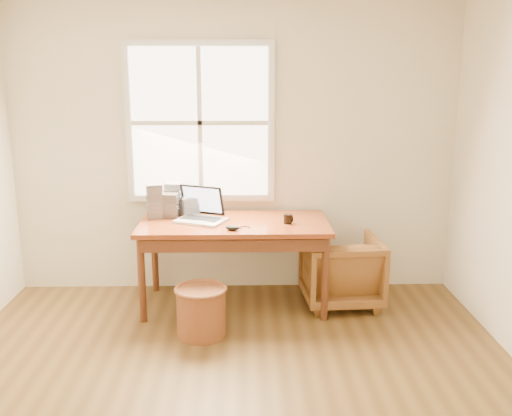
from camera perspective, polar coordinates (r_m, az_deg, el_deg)
The scene contains 11 objects.
room_shell at distance 3.12m, azimuth -3.21°, elevation 1.03°, with size 4.04×4.54×2.64m.
desk at distance 4.85m, azimuth -2.21°, elevation -1.60°, with size 1.60×0.80×0.04m, color brown.
armchair at distance 5.04m, azimuth 8.51°, elevation -6.20°, with size 0.65×0.67×0.61m, color brown.
wicker_stool at distance 4.47m, azimuth -5.49°, elevation -10.32°, with size 0.38×0.38×0.38m, color brown.
laptop at distance 4.82m, azimuth -5.55°, elevation 0.37°, with size 0.41×0.43×0.31m, color silver, non-canonical shape.
mouse at distance 4.58m, azimuth -2.39°, elevation -1.98°, with size 0.12×0.07×0.04m, color black.
coffee_mug at distance 4.78m, azimuth 3.19°, elevation -1.09°, with size 0.07×0.07×0.08m, color black.
cd_stack_a at distance 5.13m, azimuth -8.23°, elevation 0.95°, with size 0.14×0.12×0.28m, color #B2B7BE.
cd_stack_b at distance 5.02m, azimuth -8.56°, elevation 0.26°, with size 0.14×0.12×0.21m, color #26272C.
cd_stack_c at distance 5.00m, azimuth -10.11°, elevation 0.67°, with size 0.13×0.12×0.30m, color #9799A4.
cd_stack_d at distance 5.06m, azimuth -6.59°, elevation 0.21°, with size 0.14×0.12×0.17m, color silver.
Camera 1 is at (0.09, -2.88, 1.99)m, focal length 40.00 mm.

